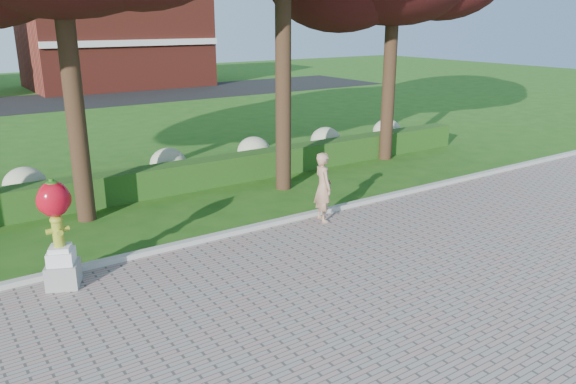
% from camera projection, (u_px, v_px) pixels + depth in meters
% --- Properties ---
extents(ground, '(100.00, 100.00, 0.00)m').
position_uv_depth(ground, '(292.00, 292.00, 10.18)').
color(ground, '#215014').
rests_on(ground, ground).
extents(curb, '(40.00, 0.18, 0.15)m').
position_uv_depth(curb, '(216.00, 237.00, 12.53)').
color(curb, '#ADADA5').
rests_on(curb, ground).
extents(lawn_hedge, '(24.00, 0.70, 0.80)m').
position_uv_depth(lawn_hedge, '(149.00, 182.00, 15.59)').
color(lawn_hedge, '#174112').
rests_on(lawn_hedge, ground).
extents(hydrangea_row, '(20.10, 1.10, 0.99)m').
position_uv_depth(hydrangea_row, '(155.00, 166.00, 16.64)').
color(hydrangea_row, '#A0A67F').
rests_on(hydrangea_row, ground).
extents(street, '(50.00, 8.00, 0.02)m').
position_uv_depth(street, '(16.00, 104.00, 32.29)').
color(street, black).
rests_on(street, ground).
extents(building_right, '(12.00, 8.00, 6.40)m').
position_uv_depth(building_right, '(116.00, 41.00, 40.38)').
color(building_right, maroon).
rests_on(building_right, ground).
extents(hydrant_sculpture, '(0.73, 0.73, 2.05)m').
position_uv_depth(hydrant_sculpture, '(58.00, 230.00, 10.01)').
color(hydrant_sculpture, gray).
rests_on(hydrant_sculpture, walkway).
extents(woman, '(0.53, 0.69, 1.70)m').
position_uv_depth(woman, '(323.00, 187.00, 13.42)').
color(woman, '#A67C5F').
rests_on(woman, walkway).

